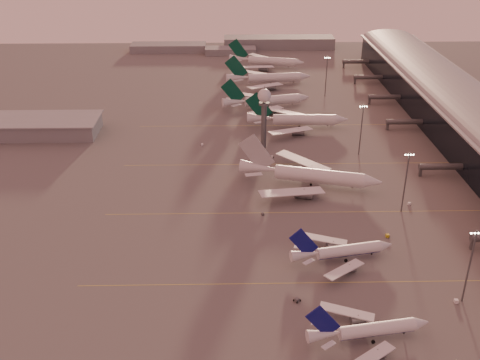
{
  "coord_description": "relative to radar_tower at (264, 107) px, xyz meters",
  "views": [
    {
      "loc": [
        -12.0,
        -134.11,
        108.12
      ],
      "look_at": [
        -7.7,
        65.11,
        9.3
      ],
      "focal_mm": 42.0,
      "sensor_mm": 36.0,
      "label": 1
    }
  ],
  "objects": [
    {
      "name": "gsv_tug_mid",
      "position": [
        3.12,
        -119.18,
        -20.38
      ],
      "size": [
        4.24,
        4.43,
        1.1
      ],
      "color": "#505355",
      "rests_on": "ground"
    },
    {
      "name": "gsv_catering_b",
      "position": [
        54.8,
        -59.86,
        -18.92
      ],
      "size": [
        5.4,
        3.9,
        4.05
      ],
      "color": "white",
      "rests_on": "ground"
    },
    {
      "name": "greentail_b",
      "position": [
        5.3,
        58.24,
        -17.53
      ],
      "size": [
        52.5,
        41.95,
        19.33
      ],
      "color": "silver",
      "rests_on": "ground"
    },
    {
      "name": "narrowbody_mid",
      "position": [
        20.51,
        -97.49,
        -18.03
      ],
      "size": [
        36.47,
        28.83,
        14.39
      ],
      "color": "silver",
      "rests_on": "ground"
    },
    {
      "name": "greentail_d",
      "position": [
        10.99,
        148.3,
        -17.4
      ],
      "size": [
        54.56,
        43.61,
        20.07
      ],
      "color": "silver",
      "rests_on": "ground"
    },
    {
      "name": "ground",
      "position": [
        -5.0,
        -120.0,
        -20.95
      ],
      "size": [
        700.0,
        700.0,
        0.0
      ],
      "primitive_type": "plane",
      "color": "#504E4E",
      "rests_on": "ground"
    },
    {
      "name": "taxiway_markings",
      "position": [
        25.0,
        -64.0,
        -20.94
      ],
      "size": [
        180.0,
        185.25,
        0.02
      ],
      "color": "gold",
      "rests_on": "ground"
    },
    {
      "name": "gsv_catering_a",
      "position": [
        51.14,
        -120.85,
        -18.6
      ],
      "size": [
        5.79,
        2.85,
        4.7
      ],
      "color": "white",
      "rests_on": "ground"
    },
    {
      "name": "mast_c",
      "position": [
        45.0,
        -10.0,
        -7.21
      ],
      "size": [
        3.6,
        0.56,
        25.0
      ],
      "color": "#515357",
      "rests_on": "ground"
    },
    {
      "name": "mast_a",
      "position": [
        53.0,
        -120.0,
        -7.21
      ],
      "size": [
        3.6,
        0.56,
        25.0
      ],
      "color": "#515357",
      "rests_on": "ground"
    },
    {
      "name": "widebody_white",
      "position": [
        17.02,
        -42.42,
        -17.25
      ],
      "size": [
        59.3,
        46.89,
        21.35
      ],
      "color": "silver",
      "rests_on": "ground"
    },
    {
      "name": "hangar",
      "position": [
        -125.0,
        20.0,
        -16.63
      ],
      "size": [
        82.0,
        27.0,
        8.5
      ],
      "color": "slate",
      "rests_on": "ground"
    },
    {
      "name": "narrowbody_near",
      "position": [
        20.67,
        -136.07,
        -18.11
      ],
      "size": [
        35.72,
        28.3,
        14.03
      ],
      "color": "silver",
      "rests_on": "ground"
    },
    {
      "name": "mast_d",
      "position": [
        43.0,
        80.0,
        -7.21
      ],
      "size": [
        3.6,
        0.56,
        25.0
      ],
      "color": "#515357",
      "rests_on": "ground"
    },
    {
      "name": "distant_horizon",
      "position": [
        -2.38,
        205.14,
        -17.06
      ],
      "size": [
        165.0,
        37.5,
        9.0
      ],
      "color": "slate",
      "rests_on": "ground"
    },
    {
      "name": "mast_b",
      "position": [
        50.0,
        -65.0,
        -7.21
      ],
      "size": [
        3.6,
        0.56,
        25.0
      ],
      "color": "#515357",
      "rests_on": "ground"
    },
    {
      "name": "greentail_c",
      "position": [
        9.65,
        104.49,
        -17.31
      ],
      "size": [
        56.65,
        45.56,
        20.59
      ],
      "color": "silver",
      "rests_on": "ground"
    },
    {
      "name": "gsv_tug_hangar",
      "position": [
        39.3,
        34.36,
        -20.39
      ],
      "size": [
        4.43,
        3.77,
        1.09
      ],
      "color": "gold",
      "rests_on": "ground"
    },
    {
      "name": "gsv_truck_d",
      "position": [
        -30.3,
        2.98,
        -19.85
      ],
      "size": [
        2.67,
        5.56,
        2.15
      ],
      "color": "white",
      "rests_on": "ground"
    },
    {
      "name": "greentail_a",
      "position": [
        19.67,
        25.88,
        -17.46
      ],
      "size": [
        54.46,
        43.96,
        19.77
      ],
      "color": "silver",
      "rests_on": "ground"
    },
    {
      "name": "gsv_truck_c",
      "position": [
        -3.87,
        -66.7,
        -19.93
      ],
      "size": [
        5.26,
        3.01,
        2.01
      ],
      "color": "#505355",
      "rests_on": "ground"
    },
    {
      "name": "gsv_truck_b",
      "position": [
        40.21,
        -83.7,
        -19.67
      ],
      "size": [
        6.3,
        2.55,
        2.51
      ],
      "color": "gold",
      "rests_on": "ground"
    },
    {
      "name": "radar_tower",
      "position": [
        0.0,
        0.0,
        0.0
      ],
      "size": [
        6.4,
        6.4,
        31.1
      ],
      "color": "#515357",
      "rests_on": "ground"
    },
    {
      "name": "gsv_tug_far",
      "position": [
        3.4,
        -12.89,
        -20.49
      ],
      "size": [
        2.5,
        3.44,
        0.89
      ],
      "color": "white",
      "rests_on": "ground"
    }
  ]
}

